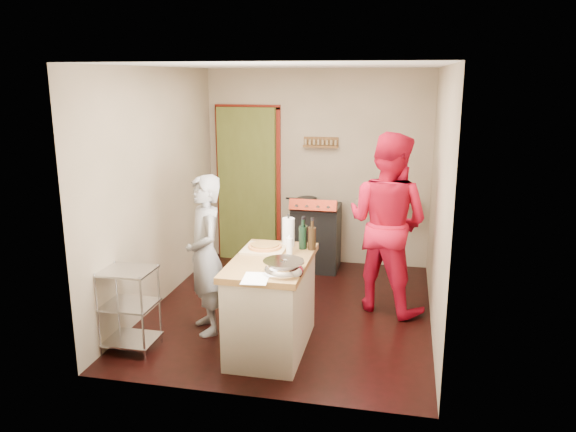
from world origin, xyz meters
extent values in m
plane|color=black|center=(0.00, 0.00, 0.00)|extent=(3.50, 3.50, 0.00)
cube|color=tan|center=(0.00, 1.75, 1.30)|extent=(3.00, 0.04, 2.60)
cube|color=#565B23|center=(-0.95, 1.80, 1.05)|extent=(0.80, 0.40, 2.10)
cube|color=maroon|center=(-1.37, 1.73, 1.05)|extent=(0.06, 0.06, 2.10)
cube|color=maroon|center=(-0.53, 1.73, 1.05)|extent=(0.06, 0.06, 2.10)
cube|color=maroon|center=(-0.95, 1.73, 2.10)|extent=(0.90, 0.06, 0.06)
cube|color=brown|center=(0.05, 1.70, 1.60)|extent=(0.46, 0.09, 0.03)
cube|color=brown|center=(0.05, 1.74, 1.66)|extent=(0.46, 0.02, 0.12)
cube|color=olive|center=(0.05, 1.70, 1.66)|extent=(0.42, 0.04, 0.07)
cube|color=tan|center=(0.95, 1.65, 0.90)|extent=(0.80, 0.18, 0.04)
cube|color=black|center=(0.75, 1.65, 1.02)|extent=(0.10, 0.14, 0.22)
cube|color=tan|center=(-1.50, 0.00, 1.30)|extent=(0.04, 3.50, 2.60)
cube|color=tan|center=(1.50, 0.00, 1.30)|extent=(0.04, 3.50, 2.60)
cube|color=white|center=(0.00, 0.00, 2.61)|extent=(3.00, 3.50, 0.02)
cube|color=black|center=(0.05, 1.43, 0.40)|extent=(0.60, 0.55, 0.80)
cube|color=black|center=(0.05, 1.43, 0.83)|extent=(0.60, 0.55, 0.06)
cube|color=maroon|center=(0.05, 1.15, 0.92)|extent=(0.60, 0.15, 0.17)
cylinder|color=black|center=(-0.10, 1.56, 0.91)|extent=(0.26, 0.26, 0.05)
cylinder|color=silver|center=(-1.50, -1.38, 0.40)|extent=(0.02, 0.02, 0.80)
cylinder|color=silver|center=(-1.06, -1.38, 0.40)|extent=(0.02, 0.02, 0.80)
cylinder|color=silver|center=(-1.50, -1.02, 0.40)|extent=(0.02, 0.02, 0.80)
cylinder|color=silver|center=(-1.06, -1.02, 0.40)|extent=(0.02, 0.02, 0.80)
cube|color=silver|center=(-1.28, -1.20, 0.10)|extent=(0.48, 0.40, 0.02)
cube|color=silver|center=(-1.28, -1.20, 0.45)|extent=(0.48, 0.40, 0.02)
cube|color=silver|center=(-1.28, -1.20, 0.78)|extent=(0.48, 0.40, 0.02)
cube|color=beige|center=(0.00, -0.90, 0.41)|extent=(0.63, 1.11, 0.83)
cube|color=#A3713E|center=(0.00, -0.90, 0.85)|extent=(0.69, 1.17, 0.06)
cube|color=tan|center=(-0.12, -0.65, 0.90)|extent=(0.40, 0.40, 0.02)
cylinder|color=#D28A41|center=(-0.12, -0.65, 0.92)|extent=(0.32, 0.32, 0.02)
ellipsoid|color=silver|center=(0.20, -1.25, 0.94)|extent=(0.35, 0.35, 0.11)
cylinder|color=white|center=(0.08, -0.47, 1.02)|extent=(0.12, 0.12, 0.28)
cylinder|color=silver|center=(0.15, -0.78, 0.97)|extent=(0.06, 0.06, 0.17)
cube|color=white|center=(0.00, -1.43, 0.89)|extent=(0.24, 0.32, 0.00)
cylinder|color=black|center=(0.23, -0.49, 1.04)|extent=(0.08, 0.08, 0.31)
cylinder|color=black|center=(0.32, -0.54, 1.04)|extent=(0.08, 0.08, 0.31)
cylinder|color=black|center=(0.23, -0.53, 1.04)|extent=(0.08, 0.08, 0.31)
imported|color=#ADACB1|center=(-0.72, -0.66, 0.79)|extent=(0.63, 0.69, 1.59)
imported|color=red|center=(1.00, 0.29, 0.97)|extent=(1.17, 1.08, 1.94)
camera|label=1|loc=(1.16, -5.62, 2.50)|focal=35.00mm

